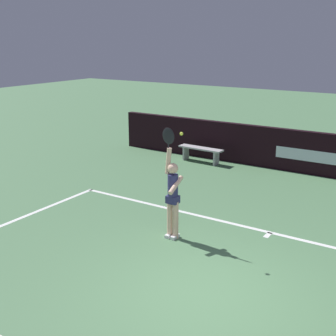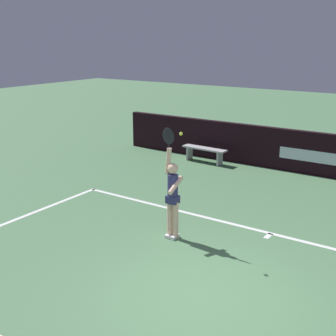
% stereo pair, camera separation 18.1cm
% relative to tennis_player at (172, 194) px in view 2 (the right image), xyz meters
% --- Properties ---
extents(ground_plane, '(60.00, 60.00, 0.00)m').
position_rel_tennis_player_xyz_m(ground_plane, '(1.69, -1.57, -0.99)').
color(ground_plane, '#507B52').
extents(court_lines, '(10.70, 5.67, 0.00)m').
position_rel_tennis_player_xyz_m(court_lines, '(1.69, -1.39, -0.99)').
color(court_lines, white).
rests_on(court_lines, ground).
extents(back_wall, '(15.25, 0.22, 1.35)m').
position_rel_tennis_player_xyz_m(back_wall, '(1.69, 6.28, -0.31)').
color(back_wall, black).
rests_on(back_wall, ground).
extents(tennis_player, '(0.44, 0.48, 2.41)m').
position_rel_tennis_player_xyz_m(tennis_player, '(0.00, 0.00, 0.00)').
color(tennis_player, beige).
rests_on(tennis_player, ground).
extents(tennis_ball, '(0.07, 0.07, 0.07)m').
position_rel_tennis_player_xyz_m(tennis_ball, '(0.35, -0.24, 1.37)').
color(tennis_ball, '#CBDA39').
extents(courtside_bench_far, '(1.62, 0.43, 0.51)m').
position_rel_tennis_player_xyz_m(courtside_bench_far, '(-2.40, 5.63, -0.59)').
color(courtside_bench_far, '#B7B1B4').
rests_on(courtside_bench_far, ground).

